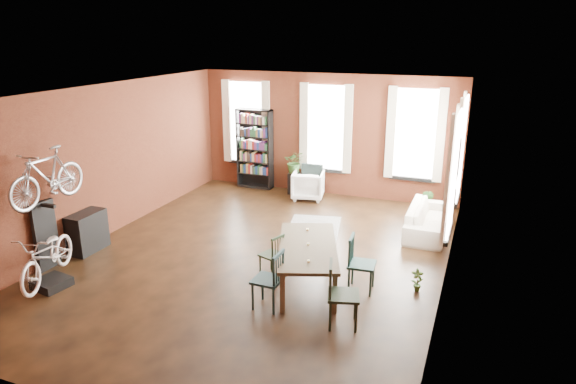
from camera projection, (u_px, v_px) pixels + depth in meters
The scene contains 19 objects.
room at pixel (279, 145), 9.82m from camera, with size 9.00×9.04×3.22m.
dining_table at pixel (308, 264), 8.89m from camera, with size 0.96×2.12×0.72m, color brown.
dining_chair_a at pixel (268, 280), 8.10m from camera, with size 0.44×0.44×0.96m, color #193538.
dining_chair_b at pixel (271, 255), 9.21m from camera, with size 0.36×0.36×0.79m, color #1E2F1B.
dining_chair_c at pixel (344, 295), 7.58m from camera, with size 0.46×0.46×1.00m, color black.
dining_chair_d at pixel (362, 264), 8.62m from camera, with size 0.45×0.45×0.97m, color #1C3E3B.
bookshelf at pixel (255, 149), 14.19m from camera, with size 1.00×0.32×2.20m, color black.
white_armchair at pixel (308, 184), 13.41m from camera, with size 0.79×0.74×0.81m, color white.
cream_sofa at pixel (429, 214), 11.16m from camera, with size 2.08×0.61×0.81m, color beige.
striped_rug at pixel (313, 230), 11.39m from camera, with size 1.13×1.80×0.01m, color black.
bike_trainer at pixel (52, 283), 8.84m from camera, with size 0.52×0.52×0.15m, color black.
bike_wall_rack at pixel (46, 235), 9.39m from camera, with size 0.16×0.60×1.30m, color black.
console_table at pixel (87, 232), 10.23m from camera, with size 0.40×0.80×0.80m, color black.
plant_stand at pixel (294, 183), 13.86m from camera, with size 0.29×0.29×0.58m, color black.
plant_by_sofa at pixel (426, 208), 12.37m from camera, with size 0.34×0.61×0.27m, color #254F1F.
plant_small at pixel (416, 287), 8.71m from camera, with size 0.21×0.40×0.14m, color #366126.
bicycle_floor at pixel (44, 233), 8.55m from camera, with size 0.60×0.90×1.72m, color silver.
bicycle_hung at pixel (44, 158), 8.86m from camera, with size 0.47×1.00×1.66m, color #A5A8AD.
plant_on_stand at pixel (295, 164), 13.70m from camera, with size 0.54×0.60×0.47m, color #2D5421.
Camera 1 is at (3.92, -8.29, 4.25)m, focal length 32.00 mm.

